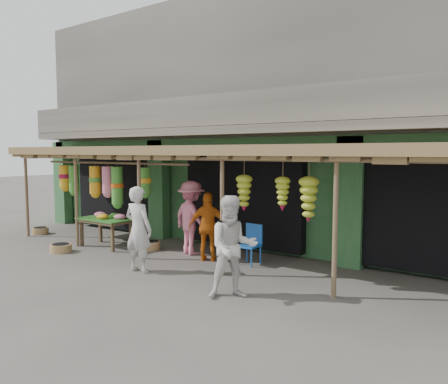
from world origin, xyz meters
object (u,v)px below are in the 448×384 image
Objects in this scene: blue_chair at (251,242)px; person_shopper at (191,218)px; person_right at (233,247)px; person_vendor at (209,227)px; person_front at (138,229)px; flower_table at (107,220)px.

person_shopper reaches higher than blue_chair.
person_right is 1.12× the size of person_vendor.
person_front is 1.99m from person_shopper.
blue_chair is 0.57× the size of person_vendor.
person_vendor is (-1.00, -0.35, 0.31)m from blue_chair.
person_right reaches higher than blue_chair.
person_front reaches higher than flower_table.
person_right is (1.00, -2.25, 0.41)m from blue_chair.
flower_table is at bearing -168.53° from blue_chair.
person_vendor is at bearing 173.10° from person_shopper.
flower_table is 2.58m from person_shopper.
person_front is at bearing 108.35° from person_shopper.
person_vendor is (-2.00, 1.90, -0.10)m from person_right.
person_right is (2.67, -0.23, -0.02)m from person_front.
blue_chair is 1.85m from person_shopper.
person_front is 1.02× the size of person_right.
person_vendor is at bearing -115.79° from person_front.
blue_chair is at bearing -164.38° from person_shopper.
person_front is 2.68m from person_right.
person_right is at bearing 156.20° from person_shopper.
person_vendor reaches higher than blue_chair.
person_right is (5.28, -1.52, 0.17)m from flower_table.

